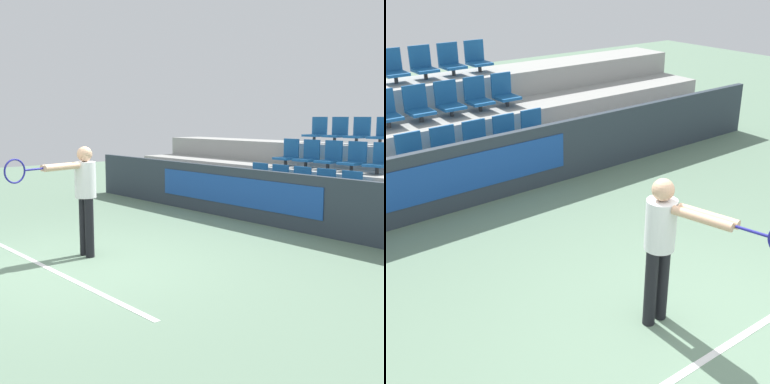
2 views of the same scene
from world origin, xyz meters
The scene contains 21 objects.
ground_plane centered at (0.00, 0.00, 0.00)m, with size 30.00×30.00×0.00m, color slate.
court_baseline centered at (0.00, -0.26, 0.00)m, with size 4.87×0.08×0.01m.
barrier_wall centered at (-0.03, 4.26, 0.52)m, with size 11.97×0.14×1.04m.
bleacher_tier_front centered at (0.00, 4.85, 0.24)m, with size 11.57×1.01×0.48m.
bleacher_tier_middle centered at (0.00, 5.86, 0.48)m, with size 11.57×1.01×0.97m.
bleacher_tier_back centered at (0.00, 6.87, 0.73)m, with size 11.57×1.01×1.45m.
stadium_chair_0 centered at (-1.12, 4.98, 0.74)m, with size 0.41×0.43×0.60m.
stadium_chair_1 centered at (-0.56, 4.98, 0.74)m, with size 0.41×0.43×0.60m.
stadium_chair_2 centered at (0.00, 4.98, 0.74)m, with size 0.41×0.43×0.60m.
stadium_chair_3 centered at (0.56, 4.98, 0.74)m, with size 0.41×0.43×0.60m.
stadium_chair_4 centered at (1.12, 4.98, 0.74)m, with size 0.41×0.43×0.60m.
stadium_chair_5 centered at (-1.12, 5.99, 1.23)m, with size 0.41×0.43×0.60m.
stadium_chair_6 centered at (-0.56, 5.99, 1.23)m, with size 0.41×0.43×0.60m.
stadium_chair_7 centered at (0.00, 5.99, 1.23)m, with size 0.41×0.43×0.60m.
stadium_chair_8 centered at (0.56, 5.99, 1.23)m, with size 0.41×0.43×0.60m.
stadium_chair_9 centered at (1.12, 5.99, 1.23)m, with size 0.41×0.43×0.60m.
stadium_chair_10 centered at (-1.12, 7.00, 1.71)m, with size 0.41×0.43×0.60m.
stadium_chair_11 centered at (-0.56, 7.00, 1.71)m, with size 0.41×0.43×0.60m.
stadium_chair_12 centered at (0.00, 7.00, 1.71)m, with size 0.41×0.43×0.60m.
stadium_chair_13 centered at (0.56, 7.00, 1.71)m, with size 0.41×0.43×0.60m.
tennis_player centered at (-0.31, 0.41, 1.01)m, with size 0.50×1.48×1.63m.
Camera 1 is at (6.60, -3.31, 2.05)m, focal length 50.00 mm.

